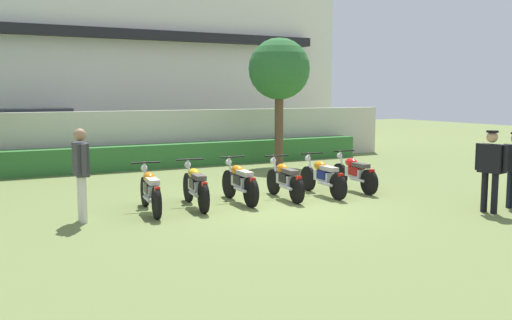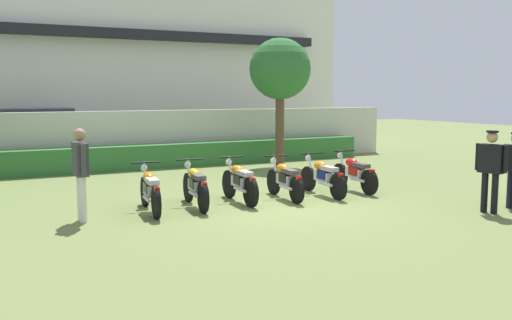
% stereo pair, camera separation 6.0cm
% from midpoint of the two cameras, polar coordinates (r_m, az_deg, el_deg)
% --- Properties ---
extents(ground, '(60.00, 60.00, 0.00)m').
position_cam_midpoint_polar(ground, '(12.01, 2.46, -4.75)').
color(ground, olive).
extents(building, '(18.93, 6.50, 8.65)m').
position_cam_midpoint_polar(building, '(25.53, -14.59, 10.89)').
color(building, white).
rests_on(building, ground).
extents(compound_wall, '(17.99, 0.30, 1.82)m').
position_cam_midpoint_polar(compound_wall, '(19.16, -9.71, 2.22)').
color(compound_wall, beige).
rests_on(compound_wall, ground).
extents(hedge_row, '(14.39, 0.70, 0.76)m').
position_cam_midpoint_polar(hedge_row, '(18.55, -9.00, 0.44)').
color(hedge_row, '#337033').
rests_on(hedge_row, ground).
extents(parked_car, '(4.55, 2.17, 1.89)m').
position_cam_midpoint_polar(parked_car, '(20.13, -21.55, 2.14)').
color(parked_car, silver).
rests_on(parked_car, ground).
extents(tree_far_side, '(2.02, 2.02, 4.18)m').
position_cam_midpoint_polar(tree_far_side, '(18.86, 2.25, 8.99)').
color(tree_far_side, brown).
rests_on(tree_far_side, ground).
extents(motorcycle_in_row_0, '(0.60, 1.94, 0.97)m').
position_cam_midpoint_polar(motorcycle_in_row_0, '(11.62, -10.71, -2.98)').
color(motorcycle_in_row_0, black).
rests_on(motorcycle_in_row_0, ground).
extents(motorcycle_in_row_1, '(0.60, 1.92, 0.98)m').
position_cam_midpoint_polar(motorcycle_in_row_1, '(12.00, -6.24, -2.57)').
color(motorcycle_in_row_1, black).
rests_on(motorcycle_in_row_1, ground).
extents(motorcycle_in_row_2, '(0.60, 1.84, 0.98)m').
position_cam_midpoint_polar(motorcycle_in_row_2, '(12.45, -1.80, -2.20)').
color(motorcycle_in_row_2, black).
rests_on(motorcycle_in_row_2, ground).
extents(motorcycle_in_row_3, '(0.60, 1.82, 0.96)m').
position_cam_midpoint_polar(motorcycle_in_row_3, '(12.87, 2.77, -1.96)').
color(motorcycle_in_row_3, black).
rests_on(motorcycle_in_row_3, ground).
extents(motorcycle_in_row_4, '(0.60, 1.95, 0.96)m').
position_cam_midpoint_polar(motorcycle_in_row_4, '(13.40, 6.58, -1.64)').
color(motorcycle_in_row_4, black).
rests_on(motorcycle_in_row_4, ground).
extents(motorcycle_in_row_5, '(0.60, 1.88, 0.96)m').
position_cam_midpoint_polar(motorcycle_in_row_5, '(14.11, 9.69, -1.26)').
color(motorcycle_in_row_5, black).
rests_on(motorcycle_in_row_5, ground).
extents(inspector_person, '(0.23, 0.70, 1.75)m').
position_cam_midpoint_polar(inspector_person, '(11.00, -17.31, -0.61)').
color(inspector_person, silver).
rests_on(inspector_person, ground).
extents(officer_0, '(0.32, 0.65, 1.65)m').
position_cam_midpoint_polar(officer_0, '(12.22, 22.37, -0.42)').
color(officer_0, black).
rests_on(officer_0, ground).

